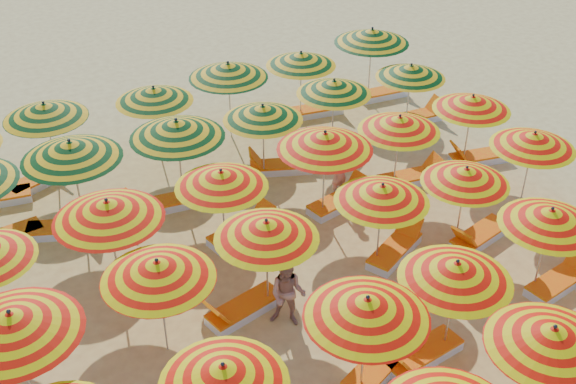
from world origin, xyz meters
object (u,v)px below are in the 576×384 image
object	(u,v)px
lounger_10	(560,281)
lounger_17	(411,177)
lounger_15	(243,231)
lounger_26	(317,110)
lounger_14	(479,236)
lounger_25	(40,179)
umbrella_34	(301,59)
umbrella_31	(45,111)
umbrella_35	(372,36)
beachgoer_a	(340,172)
umbrella_15	(382,193)
umbrella_20	(221,179)
umbrella_26	(177,129)
umbrella_23	(472,103)
umbrella_21	(325,141)
umbrella_25	(71,150)
umbrella_8	(367,308)
umbrella_28	(334,87)
umbrella_10	(551,218)
beachgoer_b	(288,294)
umbrella_12	(12,323)
lounger_18	(478,157)
lounger_27	(384,93)
umbrella_33	(228,70)
umbrella_32	(154,95)
umbrella_3	(552,337)
lounger_23	(416,117)
lounger_20	(65,229)
lounger_12	(243,309)
umbrella_17	(534,140)
umbrella_27	(263,113)
umbrella_14	(266,230)
umbrella_16	(466,176)
lounger_13	(395,249)
umbrella_7	(223,375)
lounger_9	(421,355)
lounger_22	(279,166)
umbrella_22	(399,124)
umbrella_13	(158,270)
umbrella_29	(411,71)
lounger_16	(339,201)
lounger_21	(161,204)

from	to	relation	value
lounger_10	lounger_17	xyz separation A→B (m)	(-0.17, 5.06, 0.00)
lounger_15	lounger_26	world-z (taller)	same
lounger_14	lounger_25	distance (m)	11.58
umbrella_34	lounger_15	xyz separation A→B (m)	(-4.41, -4.63, -1.83)
umbrella_31	umbrella_35	distance (m)	10.16
beachgoer_a	umbrella_15	bearing A→B (deg)	-116.55
umbrella_20	umbrella_26	xyz separation A→B (m)	(-0.08, 2.28, 0.22)
umbrella_23	umbrella_26	bearing A→B (deg)	163.75
umbrella_26	umbrella_31	size ratio (longest dim) A/B	1.07
umbrella_21	umbrella_35	distance (m)	6.86
lounger_15	umbrella_34	bearing A→B (deg)	36.17
umbrella_25	umbrella_8	bearing A→B (deg)	-69.47
umbrella_28	lounger_10	size ratio (longest dim) A/B	1.53
umbrella_10	beachgoer_b	xyz separation A→B (m)	(-5.19, 1.85, -1.18)
umbrella_12	lounger_10	distance (m)	11.33
lounger_18	lounger_27	world-z (taller)	same
umbrella_34	umbrella_33	bearing A→B (deg)	179.11
lounger_15	umbrella_32	bearing A→B (deg)	83.69
umbrella_3	lounger_23	size ratio (longest dim) A/B	1.42
umbrella_33	lounger_20	bearing A→B (deg)	-157.40
umbrella_32	lounger_23	distance (m)	8.16
umbrella_32	lounger_12	bearing A→B (deg)	-97.76
umbrella_20	umbrella_26	bearing A→B (deg)	92.10
umbrella_32	umbrella_17	bearing A→B (deg)	-44.62
umbrella_27	beachgoer_a	xyz separation A→B (m)	(1.27, -1.78, -1.27)
umbrella_14	umbrella_16	size ratio (longest dim) A/B	1.12
umbrella_21	lounger_13	bearing A→B (deg)	-74.16
umbrella_7	lounger_9	distance (m)	4.58
umbrella_28	lounger_23	xyz separation A→B (m)	(3.19, 0.09, -1.82)
umbrella_27	lounger_20	bearing A→B (deg)	178.45
umbrella_7	umbrella_26	world-z (taller)	umbrella_26
umbrella_17	lounger_22	distance (m)	6.71
umbrella_27	beachgoer_a	bearing A→B (deg)	-54.54
umbrella_22	umbrella_16	bearing A→B (deg)	-92.94
umbrella_25	umbrella_32	world-z (taller)	umbrella_25
umbrella_23	lounger_10	size ratio (longest dim) A/B	1.44
umbrella_26	lounger_9	world-z (taller)	umbrella_26
umbrella_28	umbrella_13	bearing A→B (deg)	-144.91
umbrella_22	umbrella_33	xyz separation A→B (m)	(-2.45, 4.80, 0.17)
umbrella_25	lounger_17	world-z (taller)	umbrella_25
umbrella_29	lounger_15	world-z (taller)	umbrella_29
umbrella_12	lounger_13	bearing A→B (deg)	2.75
umbrella_3	beachgoer_a	bearing A→B (deg)	82.11
umbrella_25	umbrella_34	world-z (taller)	umbrella_25
umbrella_8	lounger_25	size ratio (longest dim) A/B	1.30
lounger_10	beachgoer_b	bearing A→B (deg)	153.88
umbrella_20	lounger_16	distance (m)	3.81
lounger_26	lounger_10	bearing A→B (deg)	-77.93
lounger_17	lounger_21	world-z (taller)	same
umbrella_10	umbrella_22	bearing A→B (deg)	92.02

